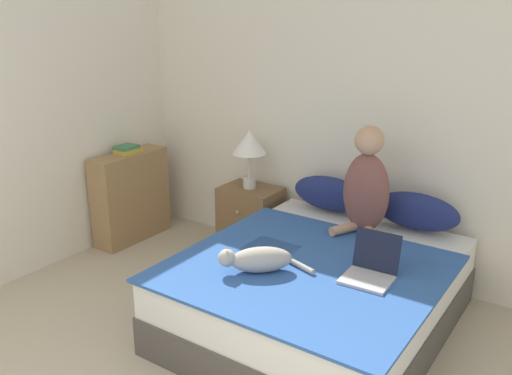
# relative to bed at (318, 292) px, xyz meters

# --- Properties ---
(wall_back) EXTENTS (5.17, 0.05, 2.55)m
(wall_back) POSITION_rel_bed_xyz_m (-0.24, 1.02, 1.02)
(wall_back) COLOR silver
(wall_back) RESTS_ON ground_plane
(bed) EXTENTS (1.63, 1.90, 0.52)m
(bed) POSITION_rel_bed_xyz_m (0.00, 0.00, 0.00)
(bed) COLOR #4C4742
(bed) RESTS_ON ground_plane
(pillow_near) EXTENTS (0.64, 0.21, 0.28)m
(pillow_near) POSITION_rel_bed_xyz_m (-0.36, 0.82, 0.40)
(pillow_near) COLOR navy
(pillow_near) RESTS_ON bed
(pillow_far) EXTENTS (0.64, 0.21, 0.28)m
(pillow_far) POSITION_rel_bed_xyz_m (0.36, 0.82, 0.40)
(pillow_far) COLOR navy
(pillow_far) RESTS_ON bed
(person_sitting) EXTENTS (0.36, 0.35, 0.79)m
(person_sitting) POSITION_rel_bed_xyz_m (0.06, 0.57, 0.62)
(person_sitting) COLOR brown
(person_sitting) RESTS_ON bed
(cat_tabby) EXTENTS (0.51, 0.42, 0.17)m
(cat_tabby) POSITION_rel_bed_xyz_m (-0.22, -0.41, 0.35)
(cat_tabby) COLOR #A8A399
(cat_tabby) RESTS_ON bed
(laptop_open) EXTENTS (0.30, 0.32, 0.26)m
(laptop_open) POSITION_rel_bed_xyz_m (0.39, -0.09, 0.32)
(laptop_open) COLOR #B7B7BC
(laptop_open) RESTS_ON bed
(nightstand) EXTENTS (0.51, 0.40, 0.59)m
(nightstand) POSITION_rel_bed_xyz_m (-1.09, 0.76, 0.04)
(nightstand) COLOR brown
(nightstand) RESTS_ON ground_plane
(table_lamp) EXTENTS (0.29, 0.29, 0.51)m
(table_lamp) POSITION_rel_bed_xyz_m (-1.10, 0.76, 0.72)
(table_lamp) COLOR beige
(table_lamp) RESTS_ON nightstand
(bookshelf) EXTENTS (0.26, 0.76, 0.83)m
(bookshelf) POSITION_rel_bed_xyz_m (-2.17, 0.35, 0.16)
(bookshelf) COLOR #99754C
(bookshelf) RESTS_ON ground_plane
(book_stack_top) EXTENTS (0.17, 0.24, 0.07)m
(book_stack_top) POSITION_rel_bed_xyz_m (-2.17, 0.36, 0.61)
(book_stack_top) COLOR gold
(book_stack_top) RESTS_ON bookshelf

